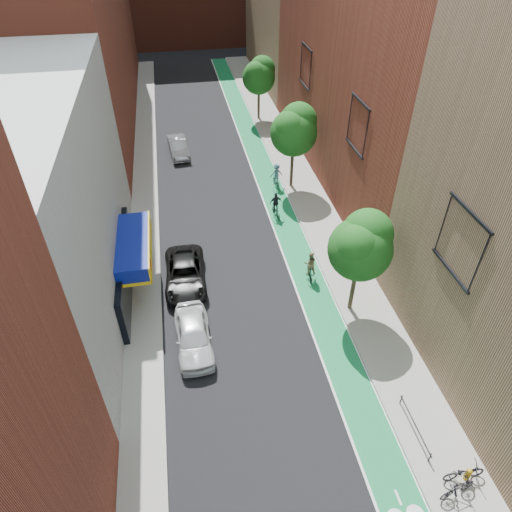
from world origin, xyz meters
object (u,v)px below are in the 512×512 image
cyclist_lane_far (276,176)px  fire_hydrant (468,474)px  parked_car_white (194,335)px  cyclist_lane_mid (276,207)px  parked_car_silver (178,147)px  cyclist_lane_near (310,268)px  parked_car_black (185,274)px

cyclist_lane_far → fire_hydrant: bearing=88.7°
parked_car_white → cyclist_lane_mid: (6.83, 11.12, -0.03)m
cyclist_lane_mid → parked_car_silver: bearing=-68.4°
fire_hydrant → cyclist_lane_near: bearing=102.4°
cyclist_lane_mid → parked_car_black: bearing=33.0°
parked_car_white → cyclist_lane_far: size_ratio=2.35×
cyclist_lane_mid → cyclist_lane_far: bearing=-111.1°
parked_car_black → cyclist_lane_far: size_ratio=2.69×
parked_car_black → cyclist_lane_far: cyclist_lane_far is taller
cyclist_lane_near → fire_hydrant: cyclist_lane_near is taller
parked_car_silver → cyclist_lane_mid: 13.02m
cyclist_lane_far → parked_car_silver: bearing=-50.7°
parked_car_black → cyclist_lane_far: 13.02m
cyclist_lane_near → fire_hydrant: 13.51m
cyclist_lane_near → fire_hydrant: (2.91, -13.19, -0.29)m
parked_car_white → cyclist_lane_far: (7.80, 15.34, 0.11)m
cyclist_lane_mid → fire_hydrant: size_ratio=2.79×
parked_car_silver → cyclist_lane_mid: (6.48, -11.29, 0.02)m
parked_car_black → parked_car_silver: bearing=90.2°
cyclist_lane_mid → cyclist_lane_near: bearing=86.5°
cyclist_lane_near → cyclist_lane_far: cyclist_lane_far is taller
parked_car_black → fire_hydrant: (10.45, -14.10, -0.20)m
cyclist_lane_far → cyclist_lane_mid: bearing=69.9°
cyclist_lane_far → cyclist_lane_near: bearing=80.9°
parked_car_silver → parked_car_black: bearing=-97.2°
cyclist_lane_near → parked_car_white: bearing=36.1°
parked_car_black → fire_hydrant: bearing=-51.8°
parked_car_black → parked_car_white: bearing=-86.9°
parked_car_white → parked_car_silver: (0.35, 22.41, -0.05)m
cyclist_lane_far → fire_hydrant: 24.57m
cyclist_lane_mid → fire_hydrant: cyclist_lane_mid is taller
parked_car_black → cyclist_lane_near: size_ratio=2.70×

